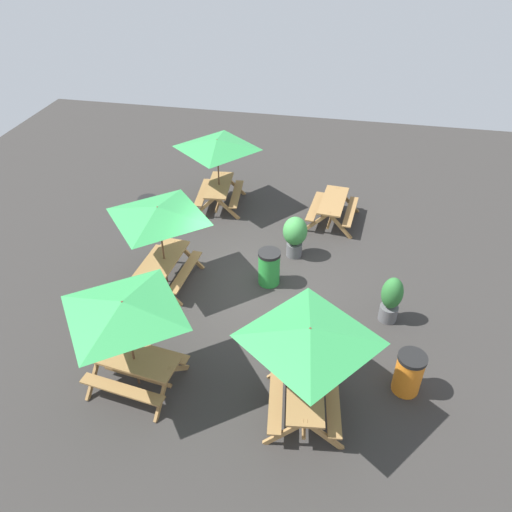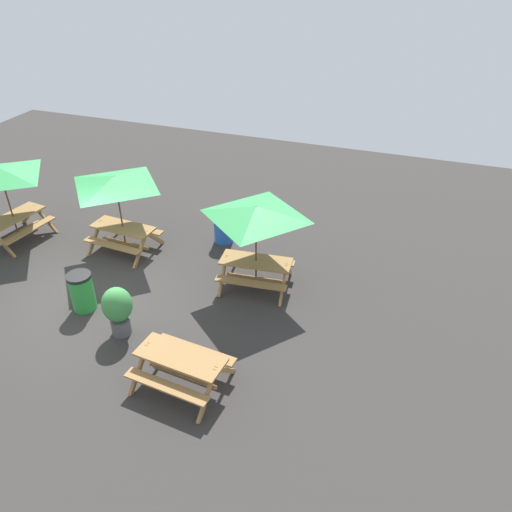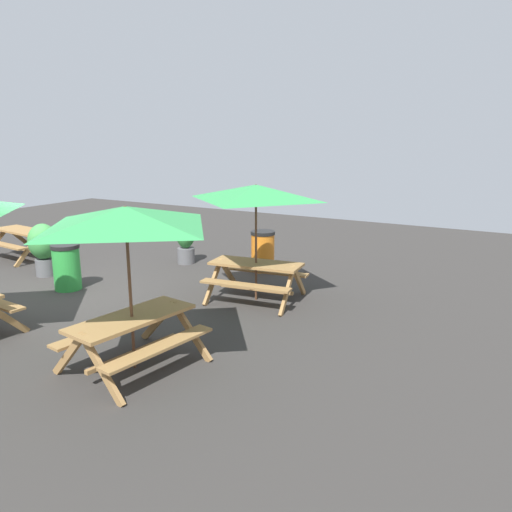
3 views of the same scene
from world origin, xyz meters
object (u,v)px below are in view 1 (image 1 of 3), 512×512
at_px(trash_bin_orange, 409,373).
at_px(picnic_table_1, 217,149).
at_px(picnic_table_2, 309,341).
at_px(trash_bin_green, 269,267).
at_px(trash_bin_blue, 150,212).
at_px(picnic_table_3, 159,218).
at_px(picnic_table_0, 124,314).
at_px(picnic_table_4, 333,206).
at_px(potted_plant_0, 391,298).
at_px(potted_plant_1, 295,234).

bearing_deg(trash_bin_orange, picnic_table_1, 41.15).
relative_size(picnic_table_2, trash_bin_green, 2.38).
distance_m(trash_bin_green, trash_bin_orange, 4.46).
relative_size(trash_bin_orange, trash_bin_blue, 1.00).
relative_size(picnic_table_2, trash_bin_blue, 2.38).
height_order(picnic_table_1, picnic_table_3, same).
distance_m(picnic_table_0, picnic_table_4, 8.11).
height_order(picnic_table_4, potted_plant_0, potted_plant_0).
bearing_deg(picnic_table_3, potted_plant_0, -89.05).
xyz_separation_m(picnic_table_3, potted_plant_1, (1.84, -3.13, -1.28)).
xyz_separation_m(picnic_table_0, potted_plant_0, (3.03, -5.14, -1.33)).
bearing_deg(trash_bin_blue, picnic_table_3, -150.69).
xyz_separation_m(trash_bin_orange, potted_plant_0, (2.07, 0.34, 0.16)).
distance_m(picnic_table_2, picnic_table_4, 7.33).
distance_m(picnic_table_0, trash_bin_orange, 5.76).
height_order(picnic_table_1, trash_bin_orange, picnic_table_1).
relative_size(trash_bin_green, trash_bin_blue, 1.00).
bearing_deg(potted_plant_0, potted_plant_1, 50.08).
bearing_deg(trash_bin_orange, picnic_table_2, 115.48).
height_order(picnic_table_3, trash_bin_blue, picnic_table_3).
bearing_deg(trash_bin_orange, potted_plant_0, 9.30).
distance_m(picnic_table_0, trash_bin_green, 4.62).
height_order(picnic_table_0, trash_bin_green, picnic_table_0).
xyz_separation_m(picnic_table_0, trash_bin_orange, (0.96, -5.48, -1.49)).
height_order(picnic_table_2, potted_plant_0, picnic_table_2).
xyz_separation_m(picnic_table_0, trash_bin_blue, (5.82, 1.95, -1.49)).
bearing_deg(potted_plant_0, picnic_table_2, 151.12).
xyz_separation_m(picnic_table_2, trash_bin_orange, (0.96, -2.01, -1.49)).
xyz_separation_m(picnic_table_3, picnic_table_4, (3.85, -4.04, -1.43)).
distance_m(potted_plant_0, potted_plant_1, 3.35).
bearing_deg(picnic_table_4, picnic_table_3, 139.06).
xyz_separation_m(picnic_table_0, picnic_table_1, (7.45, 0.19, 0.00)).
bearing_deg(picnic_table_0, picnic_table_3, -72.61).
bearing_deg(trash_bin_green, picnic_table_2, -160.21).
distance_m(picnic_table_1, picnic_table_2, 8.30).
bearing_deg(trash_bin_blue, picnic_table_0, -161.45).
distance_m(picnic_table_3, trash_bin_blue, 3.21).
xyz_separation_m(picnic_table_2, picnic_table_4, (7.19, -0.01, -1.43)).
bearing_deg(picnic_table_0, potted_plant_0, -141.67).
distance_m(trash_bin_blue, potted_plant_0, 7.63).
distance_m(picnic_table_0, picnic_table_3, 3.38).
bearing_deg(picnic_table_2, picnic_table_0, 82.70).
bearing_deg(picnic_table_4, potted_plant_1, 161.12).
bearing_deg(trash_bin_orange, picnic_table_0, 99.88).
xyz_separation_m(picnic_table_4, trash_bin_green, (-3.35, 1.39, -0.07)).
bearing_deg(trash_bin_orange, potted_plant_1, 34.58).
relative_size(picnic_table_1, potted_plant_1, 1.89).
bearing_deg(trash_bin_blue, picnic_table_4, -75.82).
height_order(picnic_table_0, potted_plant_0, picnic_table_0).
xyz_separation_m(picnic_table_1, trash_bin_blue, (-1.63, 1.76, -1.49)).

